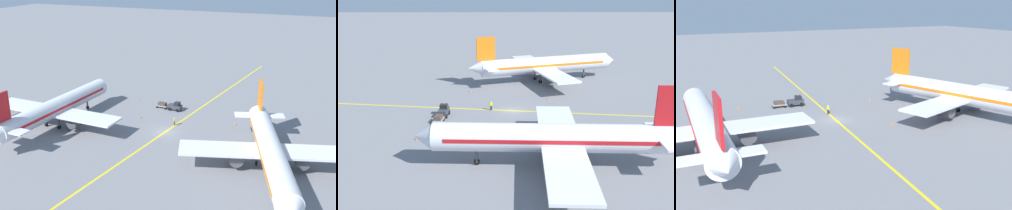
# 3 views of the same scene
# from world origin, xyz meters

# --- Properties ---
(ground_plane) EXTENTS (400.00, 400.00, 0.00)m
(ground_plane) POSITION_xyz_m (0.00, 0.00, 0.00)
(ground_plane) COLOR slate
(apron_yellow_centreline) EXTENTS (16.43, 118.98, 0.01)m
(apron_yellow_centreline) POSITION_xyz_m (0.00, 0.00, 0.00)
(apron_yellow_centreline) COLOR yellow
(apron_yellow_centreline) RESTS_ON ground
(airplane_at_gate) EXTENTS (28.28, 34.76, 10.60)m
(airplane_at_gate) POSITION_xyz_m (-20.70, 7.54, 3.71)
(airplane_at_gate) COLOR silver
(airplane_at_gate) RESTS_ON ground
(airplane_adjacent_stand) EXTENTS (28.17, 35.50, 10.60)m
(airplane_adjacent_stand) POSITION_xyz_m (21.32, 4.98, 3.71)
(airplane_adjacent_stand) COLOR silver
(airplane_adjacent_stand) RESTS_ON ground
(baggage_tug_dark) EXTENTS (3.14, 2.01, 2.11)m
(baggage_tug_dark) POSITION_xyz_m (2.61, -11.91, 0.90)
(baggage_tug_dark) COLOR #333842
(baggage_tug_dark) RESTS_ON ground
(baggage_cart_trailing) EXTENTS (2.73, 1.66, 1.24)m
(baggage_cart_trailing) POSITION_xyz_m (5.89, -12.24, 0.76)
(baggage_cart_trailing) COLOR gray
(baggage_cart_trailing) RESTS_ON ground
(ground_crew_worker) EXTENTS (0.32, 0.56, 1.68)m
(ground_crew_worker) POSITION_xyz_m (-0.36, -3.88, 0.91)
(ground_crew_worker) COLOR #23232D
(ground_crew_worker) RESTS_ON ground
(traffic_cone_near_nose) EXTENTS (0.32, 0.32, 0.55)m
(traffic_cone_near_nose) POSITION_xyz_m (-11.71, -8.54, 0.28)
(traffic_cone_near_nose) COLOR orange
(traffic_cone_near_nose) RESTS_ON ground
(traffic_cone_mid_apron) EXTENTS (0.32, 0.32, 0.55)m
(traffic_cone_mid_apron) POSITION_xyz_m (-6.65, 6.98, 0.28)
(traffic_cone_mid_apron) COLOR orange
(traffic_cone_mid_apron) RESTS_ON ground
(traffic_cone_by_wingtip) EXTENTS (0.32, 0.32, 0.55)m
(traffic_cone_by_wingtip) POSITION_xyz_m (12.91, -14.43, 0.28)
(traffic_cone_by_wingtip) COLOR orange
(traffic_cone_by_wingtip) RESTS_ON ground
(traffic_cone_far_edge) EXTENTS (0.32, 0.32, 0.55)m
(traffic_cone_far_edge) POSITION_xyz_m (7.64, -4.65, 0.28)
(traffic_cone_far_edge) COLOR orange
(traffic_cone_far_edge) RESTS_ON ground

